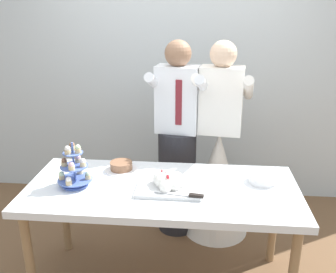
{
  "coord_description": "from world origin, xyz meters",
  "views": [
    {
      "loc": [
        0.24,
        -2.21,
        1.92
      ],
      "look_at": [
        0.03,
        0.15,
        1.07
      ],
      "focal_mm": 40.01,
      "sensor_mm": 36.0,
      "label": 1
    }
  ],
  "objects_px": {
    "plate_stack": "(264,179)",
    "person_bride": "(218,170)",
    "dessert_table": "(162,196)",
    "round_cake": "(121,167)",
    "person_groom": "(177,151)",
    "main_cake_tray": "(169,183)",
    "cupcake_stand": "(74,169)"
  },
  "relations": [
    {
      "from": "plate_stack",
      "to": "person_bride",
      "type": "distance_m",
      "value": 0.69
    },
    {
      "from": "dessert_table",
      "to": "plate_stack",
      "type": "bearing_deg",
      "value": 10.38
    },
    {
      "from": "round_cake",
      "to": "plate_stack",
      "type": "bearing_deg",
      "value": -5.88
    },
    {
      "from": "plate_stack",
      "to": "person_groom",
      "type": "relative_size",
      "value": 0.12
    },
    {
      "from": "round_cake",
      "to": "person_bride",
      "type": "distance_m",
      "value": 0.9
    },
    {
      "from": "person_bride",
      "to": "main_cake_tray",
      "type": "bearing_deg",
      "value": -115.23
    },
    {
      "from": "cupcake_stand",
      "to": "round_cake",
      "type": "distance_m",
      "value": 0.38
    },
    {
      "from": "cupcake_stand",
      "to": "person_bride",
      "type": "bearing_deg",
      "value": 37.59
    },
    {
      "from": "round_cake",
      "to": "person_groom",
      "type": "xyz_separation_m",
      "value": [
        0.37,
        0.49,
        -0.06
      ]
    },
    {
      "from": "main_cake_tray",
      "to": "person_groom",
      "type": "height_order",
      "value": "person_groom"
    },
    {
      "from": "main_cake_tray",
      "to": "round_cake",
      "type": "bearing_deg",
      "value": 145.41
    },
    {
      "from": "dessert_table",
      "to": "person_bride",
      "type": "relative_size",
      "value": 1.08
    },
    {
      "from": "cupcake_stand",
      "to": "round_cake",
      "type": "height_order",
      "value": "cupcake_stand"
    },
    {
      "from": "round_cake",
      "to": "dessert_table",
      "type": "bearing_deg",
      "value": -35.27
    },
    {
      "from": "dessert_table",
      "to": "round_cake",
      "type": "xyz_separation_m",
      "value": [
        -0.32,
        0.23,
        0.1
      ]
    },
    {
      "from": "plate_stack",
      "to": "person_groom",
      "type": "bearing_deg",
      "value": 136.62
    },
    {
      "from": "person_groom",
      "to": "person_bride",
      "type": "height_order",
      "value": "same"
    },
    {
      "from": "round_cake",
      "to": "person_bride",
      "type": "height_order",
      "value": "person_bride"
    },
    {
      "from": "dessert_table",
      "to": "main_cake_tray",
      "type": "bearing_deg",
      "value": -29.92
    },
    {
      "from": "person_bride",
      "to": "person_groom",
      "type": "bearing_deg",
      "value": 179.41
    },
    {
      "from": "cupcake_stand",
      "to": "main_cake_tray",
      "type": "relative_size",
      "value": 0.7
    },
    {
      "from": "dessert_table",
      "to": "person_bride",
      "type": "bearing_deg",
      "value": 60.79
    },
    {
      "from": "cupcake_stand",
      "to": "round_cake",
      "type": "relative_size",
      "value": 1.27
    },
    {
      "from": "dessert_table",
      "to": "person_groom",
      "type": "height_order",
      "value": "person_groom"
    },
    {
      "from": "person_groom",
      "to": "cupcake_stand",
      "type": "bearing_deg",
      "value": -129.78
    },
    {
      "from": "plate_stack",
      "to": "round_cake",
      "type": "bearing_deg",
      "value": 174.12
    },
    {
      "from": "cupcake_stand",
      "to": "person_groom",
      "type": "distance_m",
      "value": 0.99
    },
    {
      "from": "dessert_table",
      "to": "round_cake",
      "type": "height_order",
      "value": "round_cake"
    },
    {
      "from": "dessert_table",
      "to": "plate_stack",
      "type": "xyz_separation_m",
      "value": [
        0.68,
        0.12,
        0.1
      ]
    },
    {
      "from": "main_cake_tray",
      "to": "person_groom",
      "type": "relative_size",
      "value": 0.26
    },
    {
      "from": "round_cake",
      "to": "person_bride",
      "type": "xyz_separation_m",
      "value": [
        0.72,
        0.49,
        -0.22
      ]
    },
    {
      "from": "cupcake_stand",
      "to": "person_bride",
      "type": "distance_m",
      "value": 1.27
    }
  ]
}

